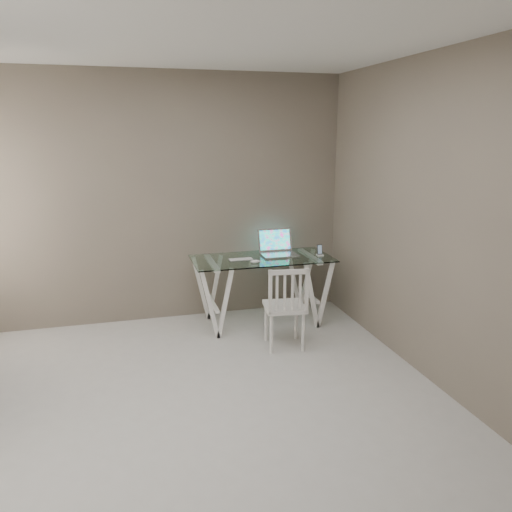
% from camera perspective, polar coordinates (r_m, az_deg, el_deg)
% --- Properties ---
extents(room, '(4.50, 4.52, 2.71)m').
position_cam_1_polar(room, '(3.28, -8.28, 7.70)').
color(room, '#B4B2AD').
rests_on(room, ground).
extents(desk, '(1.50, 0.70, 0.75)m').
position_cam_1_polar(desk, '(5.48, 0.69, -3.90)').
color(desk, silver).
rests_on(desk, ground).
extents(chair, '(0.43, 0.43, 0.84)m').
position_cam_1_polar(chair, '(4.82, 3.45, -5.50)').
color(chair, silver).
rests_on(chair, ground).
extents(laptop, '(0.39, 0.34, 0.27)m').
position_cam_1_polar(laptop, '(5.54, 2.45, 0.88)').
color(laptop, silver).
rests_on(laptop, desk).
extents(keyboard, '(0.27, 0.11, 0.01)m').
position_cam_1_polar(keyboard, '(5.30, -1.74, -0.39)').
color(keyboard, silver).
rests_on(keyboard, desk).
extents(mouse, '(0.10, 0.06, 0.03)m').
position_cam_1_polar(mouse, '(5.17, -0.09, -0.62)').
color(mouse, silver).
rests_on(mouse, desk).
extents(phone_dock, '(0.07, 0.07, 0.12)m').
position_cam_1_polar(phone_dock, '(5.51, 7.30, 0.39)').
color(phone_dock, white).
rests_on(phone_dock, desk).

